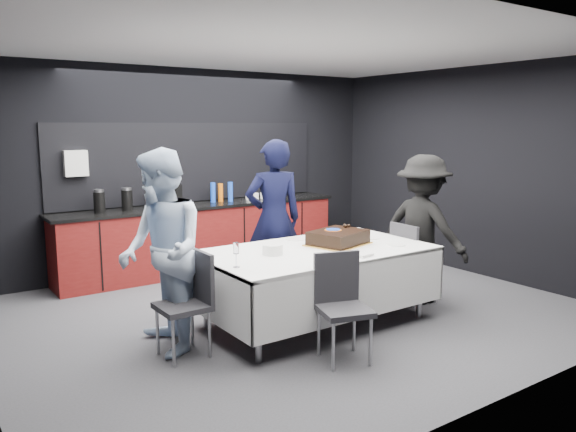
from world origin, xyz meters
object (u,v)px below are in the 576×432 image
(plate_stack, at_px, (273,249))
(person_center, at_px, (274,219))
(cake_assembly, at_px, (338,238))
(champagne_flute, at_px, (236,250))
(party_table, at_px, (316,262))
(chair_near, at_px, (341,298))
(chair_left, at_px, (191,296))
(person_left, at_px, (161,252))
(chair_right, at_px, (410,257))
(person_right, at_px, (423,229))

(plate_stack, height_order, person_center, person_center)
(cake_assembly, height_order, person_center, person_center)
(plate_stack, xyz_separation_m, champagne_flute, (-0.54, -0.24, 0.11))
(party_table, distance_m, chair_near, 0.90)
(chair_near, relative_size, person_center, 0.50)
(party_table, height_order, cake_assembly, cake_assembly)
(cake_assembly, xyz_separation_m, champagne_flute, (-1.35, -0.22, 0.08))
(champagne_flute, relative_size, person_center, 0.12)
(chair_left, relative_size, person_left, 0.51)
(party_table, xyz_separation_m, chair_right, (1.28, -0.10, -0.11))
(champagne_flute, xyz_separation_m, person_right, (2.49, 0.09, -0.09))
(person_right, bearing_deg, chair_near, 101.85)
(party_table, bearing_deg, cake_assembly, 5.12)
(plate_stack, bearing_deg, party_table, -4.71)
(champagne_flute, bearing_deg, chair_right, 2.49)
(party_table, distance_m, chair_right, 1.29)
(chair_near, distance_m, person_center, 1.94)
(champagne_flute, bearing_deg, person_center, 45.56)
(chair_right, distance_m, person_center, 1.63)
(person_center, relative_size, person_right, 1.10)
(cake_assembly, relative_size, chair_near, 0.77)
(person_center, bearing_deg, party_table, 98.09)
(party_table, relative_size, cake_assembly, 3.25)
(party_table, bearing_deg, chair_near, -113.33)
(person_left, bearing_deg, chair_left, 48.09)
(chair_near, relative_size, person_right, 0.55)
(person_center, distance_m, person_left, 1.91)
(cake_assembly, xyz_separation_m, person_left, (-1.88, 0.16, 0.06))
(cake_assembly, height_order, chair_left, cake_assembly)
(plate_stack, relative_size, person_center, 0.11)
(party_table, distance_m, champagne_flute, 1.10)
(champagne_flute, distance_m, chair_left, 0.57)
(party_table, bearing_deg, chair_right, -4.29)
(cake_assembly, xyz_separation_m, person_center, (-0.16, 0.99, 0.08))
(chair_near, height_order, person_center, person_center)
(person_left, relative_size, person_right, 1.08)
(chair_left, distance_m, chair_right, 2.68)
(person_left, xyz_separation_m, person_right, (3.03, -0.30, -0.07))
(chair_right, distance_m, chair_near, 1.79)
(chair_near, bearing_deg, plate_stack, 99.62)
(party_table, relative_size, person_center, 1.25)
(cake_assembly, relative_size, person_right, 0.42)
(chair_right, bearing_deg, cake_assembly, 172.70)
(chair_right, xyz_separation_m, person_center, (-1.13, 1.11, 0.39))
(party_table, relative_size, person_left, 1.27)
(person_center, height_order, person_left, person_center)
(champagne_flute, relative_size, person_right, 0.13)
(chair_left, bearing_deg, cake_assembly, 1.29)
(party_table, xyz_separation_m, cake_assembly, (0.31, 0.03, 0.21))
(cake_assembly, distance_m, chair_right, 1.03)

